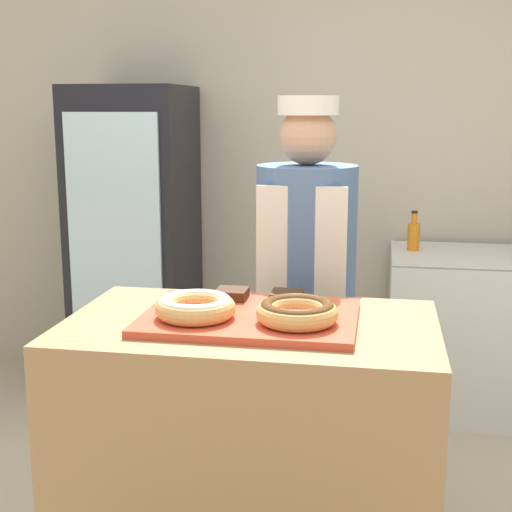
{
  "coord_description": "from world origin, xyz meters",
  "views": [
    {
      "loc": [
        0.38,
        -2.02,
        1.61
      ],
      "look_at": [
        0.0,
        0.1,
        1.16
      ],
      "focal_mm": 50.0,
      "sensor_mm": 36.0,
      "label": 1
    }
  ],
  "objects_px": {
    "donut_chocolate_glaze": "(297,311)",
    "brownie_back_right": "(287,296)",
    "serving_tray": "(250,317)",
    "donut_light_glaze": "(196,306)",
    "chest_freezer": "(485,333)",
    "baker_person": "(305,302)",
    "brownie_back_left": "(232,294)",
    "bottle_orange": "(414,235)",
    "beverage_fridge": "(135,242)"
  },
  "relations": [
    {
      "from": "donut_chocolate_glaze",
      "to": "baker_person",
      "type": "bearing_deg",
      "value": 94.17
    },
    {
      "from": "baker_person",
      "to": "serving_tray",
      "type": "bearing_deg",
      "value": -98.55
    },
    {
      "from": "donut_light_glaze",
      "to": "bottle_orange",
      "type": "height_order",
      "value": "bottle_orange"
    },
    {
      "from": "donut_chocolate_glaze",
      "to": "baker_person",
      "type": "relative_size",
      "value": 0.14
    },
    {
      "from": "brownie_back_right",
      "to": "baker_person",
      "type": "height_order",
      "value": "baker_person"
    },
    {
      "from": "baker_person",
      "to": "donut_chocolate_glaze",
      "type": "bearing_deg",
      "value": -85.83
    },
    {
      "from": "donut_light_glaze",
      "to": "beverage_fridge",
      "type": "bearing_deg",
      "value": 114.63
    },
    {
      "from": "brownie_back_left",
      "to": "serving_tray",
      "type": "bearing_deg",
      "value": -60.39
    },
    {
      "from": "brownie_back_right",
      "to": "baker_person",
      "type": "distance_m",
      "value": 0.51
    },
    {
      "from": "baker_person",
      "to": "beverage_fridge",
      "type": "distance_m",
      "value": 1.55
    },
    {
      "from": "baker_person",
      "to": "bottle_orange",
      "type": "bearing_deg",
      "value": 68.45
    },
    {
      "from": "donut_chocolate_glaze",
      "to": "brownie_back_right",
      "type": "xyz_separation_m",
      "value": [
        -0.06,
        0.23,
        -0.02
      ]
    },
    {
      "from": "donut_light_glaze",
      "to": "beverage_fridge",
      "type": "distance_m",
      "value": 2.02
    },
    {
      "from": "serving_tray",
      "to": "beverage_fridge",
      "type": "height_order",
      "value": "beverage_fridge"
    },
    {
      "from": "serving_tray",
      "to": "donut_chocolate_glaze",
      "type": "xyz_separation_m",
      "value": [
        0.15,
        -0.07,
        0.05
      ]
    },
    {
      "from": "chest_freezer",
      "to": "donut_light_glaze",
      "type": "bearing_deg",
      "value": -120.86
    },
    {
      "from": "serving_tray",
      "to": "baker_person",
      "type": "height_order",
      "value": "baker_person"
    },
    {
      "from": "baker_person",
      "to": "chest_freezer",
      "type": "distance_m",
      "value": 1.46
    },
    {
      "from": "beverage_fridge",
      "to": "donut_chocolate_glaze",
      "type": "bearing_deg",
      "value": -58.1
    },
    {
      "from": "brownie_back_left",
      "to": "chest_freezer",
      "type": "distance_m",
      "value": 2.0
    },
    {
      "from": "brownie_back_left",
      "to": "donut_light_glaze",
      "type": "bearing_deg",
      "value": -104.71
    },
    {
      "from": "donut_chocolate_glaze",
      "to": "brownie_back_right",
      "type": "height_order",
      "value": "donut_chocolate_glaze"
    },
    {
      "from": "beverage_fridge",
      "to": "baker_person",
      "type": "bearing_deg",
      "value": -45.61
    },
    {
      "from": "brownie_back_left",
      "to": "baker_person",
      "type": "height_order",
      "value": "baker_person"
    },
    {
      "from": "donut_light_glaze",
      "to": "baker_person",
      "type": "bearing_deg",
      "value": 71.0
    },
    {
      "from": "donut_chocolate_glaze",
      "to": "chest_freezer",
      "type": "bearing_deg",
      "value": 66.53
    },
    {
      "from": "brownie_back_left",
      "to": "bottle_orange",
      "type": "relative_size",
      "value": 0.47
    },
    {
      "from": "brownie_back_left",
      "to": "beverage_fridge",
      "type": "bearing_deg",
      "value": 119.32
    },
    {
      "from": "chest_freezer",
      "to": "baker_person",
      "type": "bearing_deg",
      "value": -127.27
    },
    {
      "from": "baker_person",
      "to": "bottle_orange",
      "type": "distance_m",
      "value": 1.23
    },
    {
      "from": "serving_tray",
      "to": "donut_light_glaze",
      "type": "xyz_separation_m",
      "value": [
        -0.15,
        -0.07,
        0.05
      ]
    },
    {
      "from": "brownie_back_right",
      "to": "beverage_fridge",
      "type": "distance_m",
      "value": 1.93
    },
    {
      "from": "serving_tray",
      "to": "chest_freezer",
      "type": "relative_size",
      "value": 0.63
    },
    {
      "from": "brownie_back_right",
      "to": "bottle_orange",
      "type": "distance_m",
      "value": 1.7
    },
    {
      "from": "brownie_back_left",
      "to": "brownie_back_right",
      "type": "bearing_deg",
      "value": 0.0
    },
    {
      "from": "baker_person",
      "to": "bottle_orange",
      "type": "xyz_separation_m",
      "value": [
        0.45,
        1.14,
        0.08
      ]
    },
    {
      "from": "donut_light_glaze",
      "to": "baker_person",
      "type": "xyz_separation_m",
      "value": [
        0.25,
        0.72,
        -0.17
      ]
    },
    {
      "from": "brownie_back_left",
      "to": "baker_person",
      "type": "bearing_deg",
      "value": 69.08
    },
    {
      "from": "brownie_back_left",
      "to": "baker_person",
      "type": "relative_size",
      "value": 0.06
    },
    {
      "from": "serving_tray",
      "to": "brownie_back_right",
      "type": "distance_m",
      "value": 0.18
    },
    {
      "from": "donut_light_glaze",
      "to": "chest_freezer",
      "type": "xyz_separation_m",
      "value": [
        1.09,
        1.83,
        -0.6
      ]
    },
    {
      "from": "brownie_back_left",
      "to": "donut_chocolate_glaze",
      "type": "bearing_deg",
      "value": -43.61
    },
    {
      "from": "donut_chocolate_glaze",
      "to": "donut_light_glaze",
      "type": "bearing_deg",
      "value": 180.0
    },
    {
      "from": "baker_person",
      "to": "chest_freezer",
      "type": "bearing_deg",
      "value": 52.73
    },
    {
      "from": "serving_tray",
      "to": "donut_light_glaze",
      "type": "relative_size",
      "value": 2.69
    },
    {
      "from": "serving_tray",
      "to": "chest_freezer",
      "type": "bearing_deg",
      "value": 61.79
    },
    {
      "from": "brownie_back_left",
      "to": "chest_freezer",
      "type": "relative_size",
      "value": 0.1
    },
    {
      "from": "brownie_back_right",
      "to": "donut_light_glaze",
      "type": "bearing_deg",
      "value": -136.39
    },
    {
      "from": "bottle_orange",
      "to": "chest_freezer",
      "type": "bearing_deg",
      "value": -4.41
    },
    {
      "from": "baker_person",
      "to": "brownie_back_left",
      "type": "bearing_deg",
      "value": -110.92
    }
  ]
}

